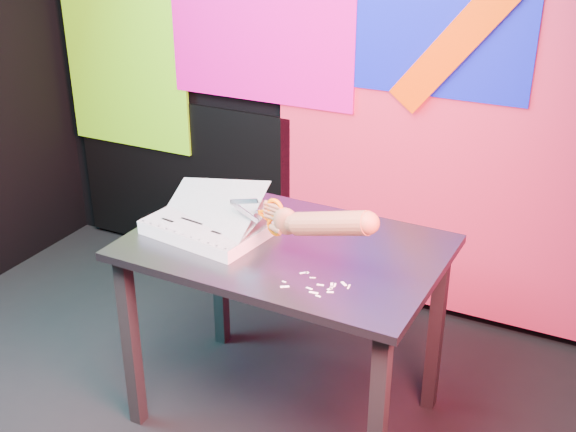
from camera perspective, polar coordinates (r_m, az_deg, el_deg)
The scene contains 7 objects.
room at distance 2.10m, azimuth -15.44°, elevation 8.65°, with size 3.01×3.01×2.71m.
backdrop at distance 3.37m, azimuth 2.64°, elevation 8.58°, with size 2.88×0.05×2.08m.
work_table at distance 2.58m, azimuth -0.20°, elevation -4.21°, with size 1.11×0.75×0.75m.
printout_stack at distance 2.62m, azimuth -6.23°, elevation -0.75°, with size 0.45×0.36×0.22m.
scissors at distance 2.39m, azimuth -1.33°, elevation -0.01°, with size 0.24×0.06×0.14m.
hand_forearm at distance 2.26m, azimuth 2.78°, elevation -0.55°, with size 0.42×0.14×0.17m.
paper_clippings at distance 2.28m, azimuth 2.47°, elevation -5.50°, with size 0.21×0.13×0.00m.
Camera 1 is at (1.36, -1.50, 1.91)m, focal length 45.00 mm.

